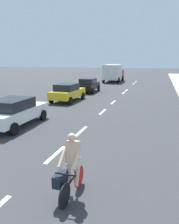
{
  "coord_description": "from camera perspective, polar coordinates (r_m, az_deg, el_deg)",
  "views": [
    {
      "loc": [
        3.8,
        -0.31,
        3.71
      ],
      "look_at": [
        0.5,
        10.75,
        1.1
      ],
      "focal_mm": 37.73,
      "sensor_mm": 36.0,
      "label": 1
    }
  ],
  "objects": [
    {
      "name": "ground_plane",
      "position": [
        21.0,
        5.9,
        2.5
      ],
      "size": [
        160.0,
        160.0,
        0.0
      ],
      "primitive_type": "plane",
      "color": "#38383A"
    },
    {
      "name": "lane_stripe_2",
      "position": [
        9.59,
        -8.3,
        -10.14
      ],
      "size": [
        0.16,
        1.8,
        0.01
      ],
      "primitive_type": "cube",
      "color": "white",
      "rests_on": "ground"
    },
    {
      "name": "lane_stripe_3",
      "position": [
        12.41,
        -2.04,
        -4.64
      ],
      "size": [
        0.16,
        1.8,
        0.01
      ],
      "primitive_type": "cube",
      "color": "white",
      "rests_on": "ground"
    },
    {
      "name": "lane_stripe_4",
      "position": [
        16.91,
        3.19,
        0.06
      ],
      "size": [
        0.16,
        1.8,
        0.01
      ],
      "primitive_type": "cube",
      "color": "white",
      "rests_on": "ground"
    },
    {
      "name": "lane_stripe_5",
      "position": [
        20.71,
        5.75,
        2.37
      ],
      "size": [
        0.16,
        1.8,
        0.01
      ],
      "primitive_type": "cube",
      "color": "white",
      "rests_on": "ground"
    },
    {
      "name": "lane_stripe_6",
      "position": [
        26.62,
        8.24,
        4.61
      ],
      "size": [
        0.16,
        1.8,
        0.01
      ],
      "primitive_type": "cube",
      "color": "white",
      "rests_on": "ground"
    },
    {
      "name": "lane_stripe_7",
      "position": [
        28.85,
        8.92,
        5.21
      ],
      "size": [
        0.16,
        1.8,
        0.01
      ],
      "primitive_type": "cube",
      "color": "white",
      "rests_on": "ground"
    },
    {
      "name": "lane_stripe_8",
      "position": [
        36.7,
        10.63,
        6.74
      ],
      "size": [
        0.16,
        1.8,
        0.01
      ],
      "primitive_type": "cube",
      "color": "white",
      "rests_on": "ground"
    },
    {
      "name": "lane_stripe_9",
      "position": [
        40.27,
        11.19,
        7.23
      ],
      "size": [
        0.16,
        1.8,
        0.01
      ],
      "primitive_type": "cube",
      "color": "white",
      "rests_on": "ground"
    },
    {
      "name": "cyclist",
      "position": [
        6.51,
        -4.79,
        -13.57
      ],
      "size": [
        0.62,
        1.71,
        1.82
      ],
      "rotation": [
        0.0,
        0.0,
        3.12
      ],
      "color": "black",
      "rests_on": "ground"
    },
    {
      "name": "parked_car_white",
      "position": [
        13.84,
        -17.86,
        0.16
      ],
      "size": [
        2.1,
        4.55,
        1.57
      ],
      "rotation": [
        0.0,
        0.0,
        0.0
      ],
      "color": "white",
      "rests_on": "ground"
    },
    {
      "name": "parked_car_yellow",
      "position": [
        21.15,
        -5.37,
        4.89
      ],
      "size": [
        2.14,
        4.34,
        1.57
      ],
      "rotation": [
        0.0,
        0.0,
        -0.05
      ],
      "color": "gold",
      "rests_on": "ground"
    },
    {
      "name": "parked_car_black",
      "position": [
        26.87,
        -0.29,
        6.61
      ],
      "size": [
        1.97,
        4.15,
        1.57
      ],
      "rotation": [
        0.0,
        0.0,
        0.02
      ],
      "color": "black",
      "rests_on": "ground"
    },
    {
      "name": "delivery_truck",
      "position": [
        39.2,
        5.81,
        9.46
      ],
      "size": [
        2.73,
        6.26,
        2.8
      ],
      "rotation": [
        0.0,
        0.0,
        -0.01
      ],
      "color": "maroon",
      "rests_on": "ground"
    }
  ]
}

